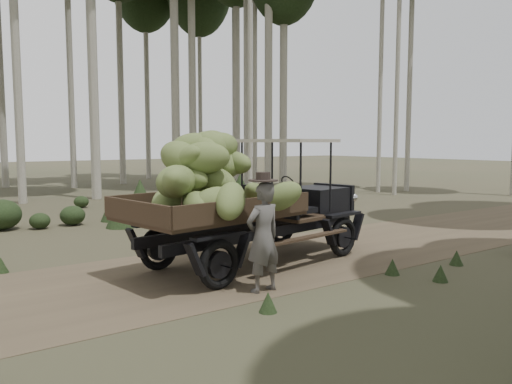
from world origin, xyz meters
TOP-DOWN VIEW (x-y plane):
  - ground at (0.00, 0.00)m, footprint 120.00×120.00m
  - dirt_track at (0.00, 0.00)m, footprint 70.00×4.00m
  - banana_truck at (0.64, -0.15)m, footprint 5.66×3.11m
  - farmer at (0.32, -1.63)m, footprint 0.69×0.52m
  - undergrowth at (-2.52, 0.24)m, footprint 22.14×20.41m

SIDE VIEW (x-z plane):
  - ground at x=0.00m, z-range 0.00..0.00m
  - dirt_track at x=0.00m, z-range 0.00..0.01m
  - undergrowth at x=-2.52m, z-range -0.12..1.10m
  - farmer at x=0.32m, z-range -0.05..1.90m
  - banana_truck at x=0.64m, z-range 0.22..2.96m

